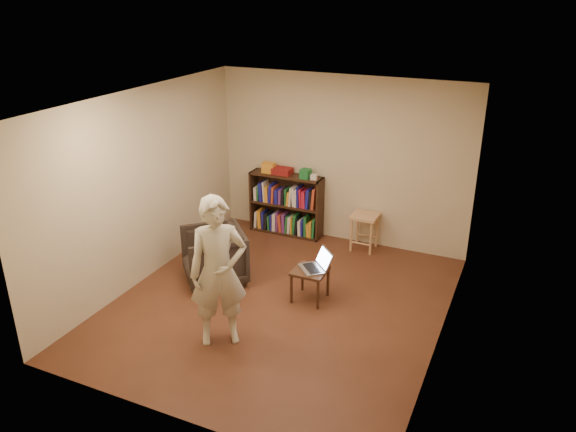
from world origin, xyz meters
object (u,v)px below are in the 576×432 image
at_px(armchair, 214,256).
at_px(person, 218,272).
at_px(stool, 365,222).
at_px(bookshelf, 287,207).
at_px(side_table, 310,275).
at_px(laptop, 316,265).

relative_size(armchair, person, 0.46).
distance_m(stool, person, 3.11).
relative_size(bookshelf, side_table, 2.80).
bearing_deg(laptop, bookshelf, 171.31).
xyz_separation_m(stool, armchair, (-1.58, -1.79, -0.09)).
xyz_separation_m(bookshelf, stool, (1.34, -0.08, 0.02)).
bearing_deg(person, laptop, 28.05).
distance_m(bookshelf, armchair, 1.89).
height_order(bookshelf, laptop, bookshelf).
xyz_separation_m(laptop, person, (-0.64, -1.31, 0.39)).
relative_size(bookshelf, laptop, 2.41).
distance_m(bookshelf, stool, 1.35).
bearing_deg(side_table, stool, 83.89).
bearing_deg(stool, person, -104.43).
distance_m(stool, laptop, 1.68).
height_order(stool, person, person).
bearing_deg(person, bookshelf, 64.83).
bearing_deg(bookshelf, armchair, -97.13).
distance_m(bookshelf, laptop, 2.14).
xyz_separation_m(armchair, side_table, (1.39, 0.06, -0.01)).
height_order(laptop, person, person).
relative_size(stool, side_table, 1.33).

